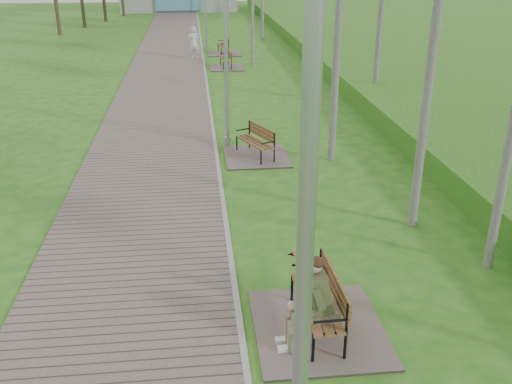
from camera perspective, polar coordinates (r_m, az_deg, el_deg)
The scene contains 12 objects.
walkway at distance 25.10m, azimuth -9.10°, elevation 11.09°, with size 3.50×67.00×0.04m, color #6E5F59.
kerb at distance 25.07m, azimuth -5.03°, elevation 11.29°, with size 0.10×67.00×0.05m, color #999993.
embankment at distance 26.73m, azimuth 22.21°, elevation 10.38°, with size 14.00×70.00×1.60m, color #589531.
bench_main at distance 8.39m, azimuth 5.81°, elevation -11.16°, with size 1.89×2.10×1.65m.
bench_second at distance 15.29m, azimuth -0.08°, elevation 4.17°, with size 1.69×1.88×1.04m.
bench_third at distance 27.28m, azimuth -3.02°, elevation 12.64°, with size 1.60×1.77×0.98m.
bench_far at distance 31.13m, azimuth -3.27°, elevation 13.99°, with size 1.71×1.90×1.05m.
lamp_post_near at distance 4.35m, azimuth 4.58°, elevation -14.60°, with size 0.21×0.21×5.41m.
lamp_post_second at distance 15.71m, azimuth -3.00°, elevation 12.29°, with size 0.18×0.18×4.73m.
lamp_post_third at distance 32.52m, azimuth -5.06°, elevation 17.77°, with size 0.18×0.18×4.55m.
pedestrian_near at distance 29.60m, azimuth -6.21°, elevation 14.61°, with size 0.59×0.38×1.61m, color silver.
pedestrian_far at distance 52.28m, azimuth -9.01°, elevation 18.10°, with size 0.70×0.55×1.44m, color gray.
Camera 1 is at (-0.53, -3.03, 5.19)m, focal length 40.00 mm.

